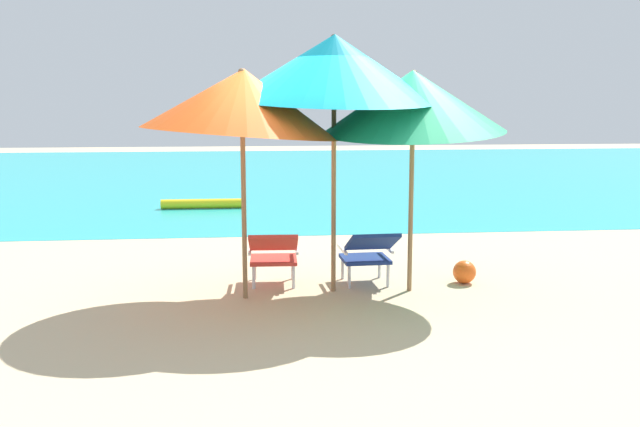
# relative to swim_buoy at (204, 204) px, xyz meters

# --- Properties ---
(ground_plane) EXTENTS (40.00, 40.00, 0.00)m
(ground_plane) POSITION_rel_swim_buoy_xyz_m (1.69, -2.01, -0.10)
(ground_plane) COLOR #CCB78E
(ocean_band) EXTENTS (40.00, 18.00, 0.01)m
(ocean_band) POSITION_rel_swim_buoy_xyz_m (1.69, 6.11, -0.09)
(ocean_band) COLOR #28B2B7
(ocean_band) RESTS_ON ground_plane
(swim_buoy) EXTENTS (1.60, 0.18, 0.18)m
(swim_buoy) POSITION_rel_swim_buoy_xyz_m (0.00, 0.00, 0.00)
(swim_buoy) COLOR yellow
(swim_buoy) RESTS_ON ocean_band
(lounge_chair_left) EXTENTS (0.57, 0.89, 0.68)m
(lounge_chair_left) POSITION_rel_swim_buoy_xyz_m (1.13, -5.86, 0.31)
(lounge_chair_left) COLOR red
(lounge_chair_left) RESTS_ON ground_plane
(lounge_chair_right) EXTENTS (0.58, 0.90, 0.68)m
(lounge_chair_right) POSITION_rel_swim_buoy_xyz_m (2.17, -5.93, 0.31)
(lounge_chair_right) COLOR navy
(lounge_chair_right) RESTS_ON ground_plane
(beach_umbrella_left) EXTENTS (2.51, 2.48, 2.45)m
(beach_umbrella_left) POSITION_rel_swim_buoy_xyz_m (0.81, -6.24, 1.95)
(beach_umbrella_left) COLOR olive
(beach_umbrella_left) RESTS_ON ground_plane
(beach_umbrella_center) EXTENTS (2.55, 2.59, 2.82)m
(beach_umbrella_center) POSITION_rel_swim_buoy_xyz_m (1.77, -6.06, 2.29)
(beach_umbrella_center) COLOR olive
(beach_umbrella_center) RESTS_ON ground_plane
(beach_umbrella_right) EXTENTS (2.62, 2.64, 2.45)m
(beach_umbrella_right) POSITION_rel_swim_buoy_xyz_m (2.60, -6.13, 1.95)
(beach_umbrella_right) COLOR olive
(beach_umbrella_right) RESTS_ON ground_plane
(beach_ball) EXTENTS (0.26, 0.26, 0.26)m
(beach_ball) POSITION_rel_swim_buoy_xyz_m (3.29, -5.88, 0.03)
(beach_ball) COLOR #EA5619
(beach_ball) RESTS_ON ground_plane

